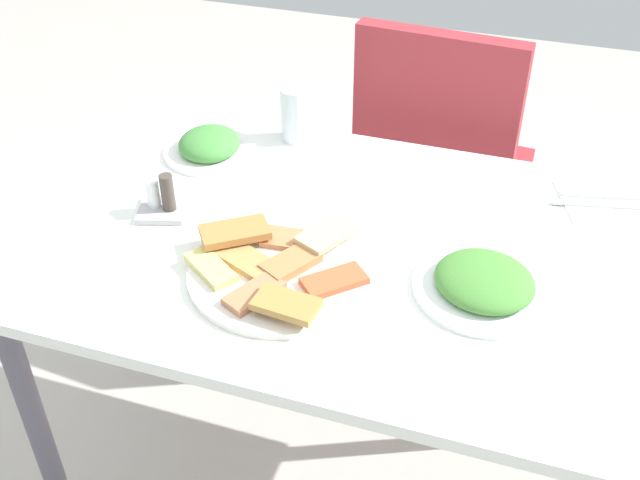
{
  "coord_description": "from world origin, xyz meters",
  "views": [
    {
      "loc": [
        0.31,
        -1.08,
        1.57
      ],
      "look_at": [
        -0.03,
        -0.05,
        0.77
      ],
      "focal_mm": 42.57,
      "sensor_mm": 36.0,
      "label": 1
    }
  ],
  "objects_px": {
    "paper_napkin": "(602,202)",
    "fork": "(602,205)",
    "pide_platter": "(278,268)",
    "salad_plate_greens": "(484,283)",
    "soda_can": "(296,114)",
    "spoon": "(602,195)",
    "salad_plate_rice": "(210,146)",
    "dining_table": "(343,275)",
    "condiment_caddy": "(162,202)",
    "dining_chair": "(440,164)"
  },
  "relations": [
    {
      "from": "paper_napkin",
      "to": "fork",
      "type": "xyz_separation_m",
      "value": [
        0.0,
        -0.02,
        0.0
      ]
    },
    {
      "from": "pide_platter",
      "to": "salad_plate_greens",
      "type": "distance_m",
      "value": 0.35
    },
    {
      "from": "soda_can",
      "to": "spoon",
      "type": "height_order",
      "value": "soda_can"
    },
    {
      "from": "salad_plate_rice",
      "to": "fork",
      "type": "xyz_separation_m",
      "value": [
        0.82,
        0.05,
        -0.01
      ]
    },
    {
      "from": "dining_table",
      "to": "soda_can",
      "type": "relative_size",
      "value": 9.52
    },
    {
      "from": "condiment_caddy",
      "to": "pide_platter",
      "type": "bearing_deg",
      "value": -20.99
    },
    {
      "from": "pide_platter",
      "to": "dining_table",
      "type": "bearing_deg",
      "value": 58.44
    },
    {
      "from": "salad_plate_greens",
      "to": "fork",
      "type": "xyz_separation_m",
      "value": [
        0.18,
        0.33,
        -0.01
      ]
    },
    {
      "from": "dining_table",
      "to": "spoon",
      "type": "relative_size",
      "value": 7.06
    },
    {
      "from": "spoon",
      "to": "salad_plate_greens",
      "type": "bearing_deg",
      "value": -129.33
    },
    {
      "from": "salad_plate_greens",
      "to": "fork",
      "type": "relative_size",
      "value": 1.26
    },
    {
      "from": "pide_platter",
      "to": "condiment_caddy",
      "type": "height_order",
      "value": "condiment_caddy"
    },
    {
      "from": "soda_can",
      "to": "fork",
      "type": "bearing_deg",
      "value": -6.28
    },
    {
      "from": "salad_plate_rice",
      "to": "condiment_caddy",
      "type": "distance_m",
      "value": 0.23
    },
    {
      "from": "soda_can",
      "to": "fork",
      "type": "height_order",
      "value": "soda_can"
    },
    {
      "from": "dining_table",
      "to": "soda_can",
      "type": "xyz_separation_m",
      "value": [
        -0.21,
        0.33,
        0.15
      ]
    },
    {
      "from": "salad_plate_greens",
      "to": "soda_can",
      "type": "distance_m",
      "value": 0.62
    },
    {
      "from": "soda_can",
      "to": "salad_plate_greens",
      "type": "bearing_deg",
      "value": -39.85
    },
    {
      "from": "spoon",
      "to": "condiment_caddy",
      "type": "bearing_deg",
      "value": -170.86
    },
    {
      "from": "fork",
      "to": "dining_chair",
      "type": "bearing_deg",
      "value": 122.16
    },
    {
      "from": "salad_plate_rice",
      "to": "paper_napkin",
      "type": "bearing_deg",
      "value": 4.68
    },
    {
      "from": "paper_napkin",
      "to": "spoon",
      "type": "bearing_deg",
      "value": 90.0
    },
    {
      "from": "pide_platter",
      "to": "condiment_caddy",
      "type": "relative_size",
      "value": 3.02
    },
    {
      "from": "dining_chair",
      "to": "paper_napkin",
      "type": "distance_m",
      "value": 0.57
    },
    {
      "from": "pide_platter",
      "to": "paper_napkin",
      "type": "relative_size",
      "value": 2.19
    },
    {
      "from": "salad_plate_rice",
      "to": "soda_can",
      "type": "height_order",
      "value": "soda_can"
    },
    {
      "from": "soda_can",
      "to": "paper_napkin",
      "type": "height_order",
      "value": "soda_can"
    },
    {
      "from": "salad_plate_rice",
      "to": "condiment_caddy",
      "type": "xyz_separation_m",
      "value": [
        0.01,
        -0.23,
        0.01
      ]
    },
    {
      "from": "dining_table",
      "to": "pide_platter",
      "type": "xyz_separation_m",
      "value": [
        -0.08,
        -0.13,
        0.1
      ]
    },
    {
      "from": "salad_plate_greens",
      "to": "dining_chair",
      "type": "bearing_deg",
      "value": 105.09
    },
    {
      "from": "salad_plate_rice",
      "to": "paper_napkin",
      "type": "xyz_separation_m",
      "value": [
        0.82,
        0.07,
        -0.02
      ]
    },
    {
      "from": "salad_plate_greens",
      "to": "soda_can",
      "type": "xyz_separation_m",
      "value": [
        -0.48,
        0.4,
        0.04
      ]
    },
    {
      "from": "condiment_caddy",
      "to": "soda_can",
      "type": "bearing_deg",
      "value": 67.59
    },
    {
      "from": "salad_plate_greens",
      "to": "soda_can",
      "type": "height_order",
      "value": "soda_can"
    },
    {
      "from": "paper_napkin",
      "to": "dining_chair",
      "type": "bearing_deg",
      "value": 135.14
    },
    {
      "from": "dining_chair",
      "to": "salad_plate_greens",
      "type": "bearing_deg",
      "value": -74.91
    },
    {
      "from": "dining_chair",
      "to": "pide_platter",
      "type": "height_order",
      "value": "dining_chair"
    },
    {
      "from": "dining_chair",
      "to": "paper_napkin",
      "type": "bearing_deg",
      "value": -44.86
    },
    {
      "from": "soda_can",
      "to": "paper_napkin",
      "type": "distance_m",
      "value": 0.67
    },
    {
      "from": "fork",
      "to": "salad_plate_greens",
      "type": "bearing_deg",
      "value": -131.04
    },
    {
      "from": "salad_plate_greens",
      "to": "salad_plate_rice",
      "type": "height_order",
      "value": "salad_plate_rice"
    },
    {
      "from": "dining_chair",
      "to": "salad_plate_rice",
      "type": "bearing_deg",
      "value": -134.79
    },
    {
      "from": "fork",
      "to": "spoon",
      "type": "bearing_deg",
      "value": 78.36
    },
    {
      "from": "pide_platter",
      "to": "salad_plate_rice",
      "type": "height_order",
      "value": "salad_plate_rice"
    },
    {
      "from": "soda_can",
      "to": "paper_napkin",
      "type": "relative_size",
      "value": 0.79
    },
    {
      "from": "condiment_caddy",
      "to": "spoon",
      "type": "bearing_deg",
      "value": 21.57
    },
    {
      "from": "salad_plate_rice",
      "to": "fork",
      "type": "bearing_deg",
      "value": 3.42
    },
    {
      "from": "salad_plate_rice",
      "to": "paper_napkin",
      "type": "distance_m",
      "value": 0.82
    },
    {
      "from": "spoon",
      "to": "fork",
      "type": "bearing_deg",
      "value": -102.43
    },
    {
      "from": "soda_can",
      "to": "spoon",
      "type": "bearing_deg",
      "value": -3.18
    }
  ]
}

